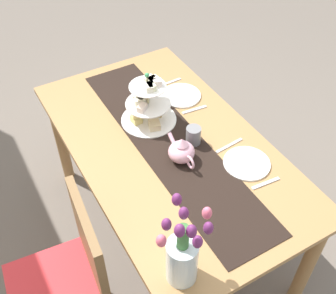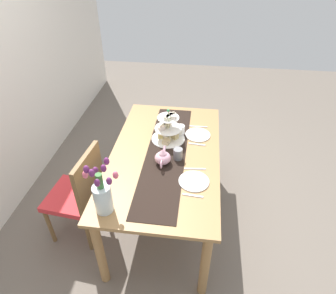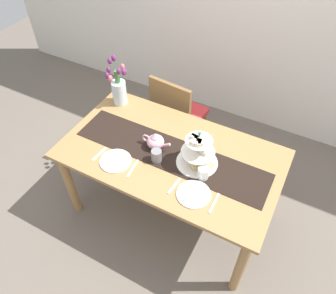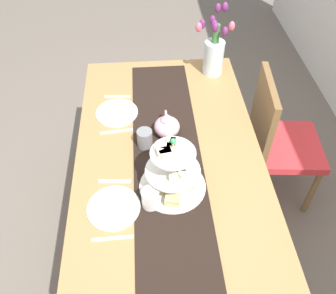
# 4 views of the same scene
# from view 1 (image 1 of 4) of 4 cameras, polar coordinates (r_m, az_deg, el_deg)

# --- Properties ---
(ground_plane) EXTENTS (8.00, 8.00, 0.00)m
(ground_plane) POSITION_cam_1_polar(r_m,az_deg,el_deg) (2.73, 0.02, -10.98)
(ground_plane) COLOR #6B6056
(dining_table) EXTENTS (1.62, 0.91, 0.75)m
(dining_table) POSITION_cam_1_polar(r_m,az_deg,el_deg) (2.22, 0.02, -1.52)
(dining_table) COLOR #A37747
(dining_table) RESTS_ON ground_plane
(chair_left) EXTENTS (0.46, 0.46, 0.91)m
(chair_left) POSITION_cam_1_polar(r_m,az_deg,el_deg) (2.03, -13.18, -16.63)
(chair_left) COLOR brown
(chair_left) RESTS_ON ground_plane
(table_runner) EXTENTS (1.48, 0.33, 0.00)m
(table_runner) POSITION_cam_1_polar(r_m,az_deg,el_deg) (2.15, 0.24, 0.56)
(table_runner) COLOR black
(table_runner) RESTS_ON dining_table
(tiered_cake_stand) EXTENTS (0.30, 0.30, 0.30)m
(tiered_cake_stand) POSITION_cam_1_polar(r_m,az_deg,el_deg) (2.22, -2.75, 5.69)
(tiered_cake_stand) COLOR beige
(tiered_cake_stand) RESTS_ON table_runner
(teapot) EXTENTS (0.24, 0.13, 0.14)m
(teapot) POSITION_cam_1_polar(r_m,az_deg,el_deg) (2.03, 1.86, -0.59)
(teapot) COLOR #E5A8BC
(teapot) RESTS_ON table_runner
(tulip_vase) EXTENTS (0.19, 0.23, 0.42)m
(tulip_vase) POSITION_cam_1_polar(r_m,az_deg,el_deg) (1.57, 2.00, -14.35)
(tulip_vase) COLOR silver
(tulip_vase) RESTS_ON dining_table
(dinner_plate_left) EXTENTS (0.23, 0.23, 0.01)m
(dinner_plate_left) POSITION_cam_1_polar(r_m,az_deg,el_deg) (2.08, 10.64, -2.19)
(dinner_plate_left) COLOR white
(dinner_plate_left) RESTS_ON dining_table
(fork_left) EXTENTS (0.03, 0.15, 0.01)m
(fork_left) POSITION_cam_1_polar(r_m,az_deg,el_deg) (2.02, 13.13, -4.81)
(fork_left) COLOR silver
(fork_left) RESTS_ON dining_table
(knife_left) EXTENTS (0.03, 0.17, 0.01)m
(knife_left) POSITION_cam_1_polar(r_m,az_deg,el_deg) (2.16, 8.31, 0.20)
(knife_left) COLOR silver
(knife_left) RESTS_ON dining_table
(dinner_plate_right) EXTENTS (0.23, 0.23, 0.01)m
(dinner_plate_right) POSITION_cam_1_polar(r_m,az_deg,el_deg) (2.45, 1.77, 7.01)
(dinner_plate_right) COLOR white
(dinner_plate_right) RESTS_ON dining_table
(fork_right) EXTENTS (0.03, 0.15, 0.01)m
(fork_right) POSITION_cam_1_polar(r_m,az_deg,el_deg) (2.35, 3.60, 5.09)
(fork_right) COLOR silver
(fork_right) RESTS_ON dining_table
(knife_right) EXTENTS (0.02, 0.17, 0.01)m
(knife_right) POSITION_cam_1_polar(r_m,az_deg,el_deg) (2.55, 0.06, 8.70)
(knife_right) COLOR silver
(knife_right) RESTS_ON dining_table
(mug_grey) EXTENTS (0.08, 0.08, 0.09)m
(mug_grey) POSITION_cam_1_polar(r_m,az_deg,el_deg) (2.12, 3.47, 1.58)
(mug_grey) COLOR slate
(mug_grey) RESTS_ON table_runner
(mug_white_text) EXTENTS (0.08, 0.08, 0.09)m
(mug_white_text) POSITION_cam_1_polar(r_m,az_deg,el_deg) (2.35, -1.49, 6.56)
(mug_white_text) COLOR white
(mug_white_text) RESTS_ON dining_table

